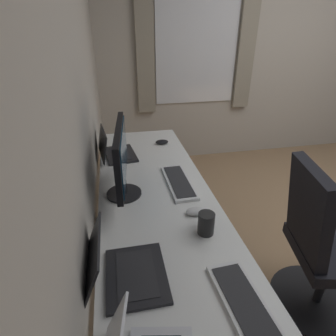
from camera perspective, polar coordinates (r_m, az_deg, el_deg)
wall_back at (r=1.41m, az=-19.83°, el=13.77°), size 4.44×0.10×2.60m
wall_right at (r=3.92m, az=21.36°, el=21.58°), size 0.10×4.95×2.60m
window_panel at (r=3.44m, az=5.92°, el=22.36°), size 0.02×0.96×1.09m
curtain_near at (r=3.63m, az=15.85°, el=21.82°), size 0.05×0.20×1.25m
curtain_far at (r=3.29m, az=-4.76°, el=22.16°), size 0.05×0.20×1.25m
desk at (r=1.55m, az=-1.84°, el=-9.50°), size 2.32×0.65×0.73m
drawer_pedestal at (r=1.67m, az=-1.78°, el=-21.21°), size 0.40×0.51×0.69m
monitor_primary at (r=1.50m, az=-9.65°, el=2.24°), size 0.57×0.20×0.41m
laptop_left at (r=2.07m, az=-11.26°, el=3.70°), size 0.35×0.29×0.21m
laptop_center at (r=1.12m, az=-10.19°, el=-20.03°), size 0.30×0.32×0.22m
keyboard_main at (r=1.08m, az=16.31°, el=-26.59°), size 0.43×0.16×0.02m
keyboard_spare at (r=1.69m, az=2.22°, el=-2.92°), size 0.42×0.15×0.02m
mouse_main at (r=1.44m, az=5.80°, el=-8.91°), size 0.06×0.10×0.03m
mouse_spare at (r=2.26m, az=-1.28°, el=5.44°), size 0.06×0.10×0.03m
coffee_mug at (r=1.31m, az=7.88°, el=-11.26°), size 0.12×0.08×0.11m
office_chair at (r=1.84m, az=29.17°, el=-15.06°), size 0.56×0.59×0.97m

